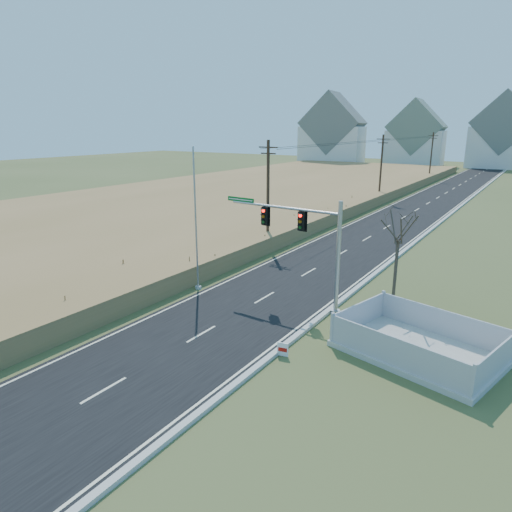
{
  "coord_description": "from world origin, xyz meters",
  "views": [
    {
      "loc": [
        13.61,
        -18.03,
        10.06
      ],
      "look_at": [
        0.93,
        1.62,
        3.4
      ],
      "focal_mm": 32.0,
      "sensor_mm": 36.0,
      "label": 1
    }
  ],
  "objects_px": {
    "open_sign": "(283,349)",
    "fence_enclosure": "(418,348)",
    "flagpole": "(196,235)",
    "bare_tree": "(400,225)",
    "traffic_signal_mast": "(309,240)"
  },
  "relations": [
    {
      "from": "open_sign",
      "to": "flagpole",
      "type": "distance_m",
      "value": 10.72
    },
    {
      "from": "traffic_signal_mast",
      "to": "open_sign",
      "type": "height_order",
      "value": "traffic_signal_mast"
    },
    {
      "from": "flagpole",
      "to": "open_sign",
      "type": "bearing_deg",
      "value": -28.31
    },
    {
      "from": "traffic_signal_mast",
      "to": "bare_tree",
      "type": "height_order",
      "value": "traffic_signal_mast"
    },
    {
      "from": "open_sign",
      "to": "fence_enclosure",
      "type": "bearing_deg",
      "value": 24.21
    },
    {
      "from": "fence_enclosure",
      "to": "bare_tree",
      "type": "distance_m",
      "value": 7.14
    },
    {
      "from": "traffic_signal_mast",
      "to": "flagpole",
      "type": "bearing_deg",
      "value": -166.86
    },
    {
      "from": "flagpole",
      "to": "bare_tree",
      "type": "xyz_separation_m",
      "value": [
        11.5,
        3.46,
        1.34
      ]
    },
    {
      "from": "fence_enclosure",
      "to": "bare_tree",
      "type": "relative_size",
      "value": 1.27
    },
    {
      "from": "open_sign",
      "to": "flagpole",
      "type": "height_order",
      "value": "flagpole"
    },
    {
      "from": "traffic_signal_mast",
      "to": "fence_enclosure",
      "type": "xyz_separation_m",
      "value": [
        6.94,
        -2.54,
        -3.66
      ]
    },
    {
      "from": "fence_enclosure",
      "to": "flagpole",
      "type": "bearing_deg",
      "value": -171.29
    },
    {
      "from": "flagpole",
      "to": "traffic_signal_mast",
      "type": "bearing_deg",
      "value": 9.64
    },
    {
      "from": "fence_enclosure",
      "to": "flagpole",
      "type": "distance_m",
      "value": 14.55
    },
    {
      "from": "fence_enclosure",
      "to": "traffic_signal_mast",
      "type": "bearing_deg",
      "value": 173.93
    }
  ]
}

